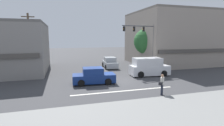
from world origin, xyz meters
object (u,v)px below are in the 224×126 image
object	(u,v)px
utility_pole_near_left	(30,44)
pedestrian_foreground_with_bag	(162,83)
traffic_light_mast	(146,39)
sedan_parked_curbside	(110,63)
van_crossing_rightbound	(149,67)
sedan_crossing_leftbound	(94,76)
street_tree	(147,42)

from	to	relation	value
utility_pole_near_left	pedestrian_foreground_with_bag	bearing A→B (deg)	-43.54
traffic_light_mast	sedan_parked_curbside	world-z (taller)	traffic_light_mast
van_crossing_rightbound	pedestrian_foreground_with_bag	distance (m)	7.14
utility_pole_near_left	van_crossing_rightbound	size ratio (longest dim) A/B	1.53
sedan_crossing_leftbound	van_crossing_rightbound	world-z (taller)	van_crossing_rightbound
street_tree	van_crossing_rightbound	world-z (taller)	street_tree
sedan_parked_curbside	pedestrian_foreground_with_bag	xyz separation A→B (m)	(0.56, -13.25, 0.24)
traffic_light_mast	utility_pole_near_left	bearing A→B (deg)	176.37
traffic_light_mast	van_crossing_rightbound	distance (m)	4.41
street_tree	utility_pole_near_left	size ratio (longest dim) A/B	0.81
sedan_crossing_leftbound	van_crossing_rightbound	bearing A→B (deg)	14.53
traffic_light_mast	van_crossing_rightbound	bearing A→B (deg)	-108.32
street_tree	sedan_parked_curbside	distance (m)	6.68
traffic_light_mast	van_crossing_rightbound	world-z (taller)	traffic_light_mast
sedan_crossing_leftbound	pedestrian_foreground_with_bag	size ratio (longest dim) A/B	2.52
street_tree	traffic_light_mast	world-z (taller)	traffic_light_mast
street_tree	pedestrian_foreground_with_bag	xyz separation A→B (m)	(-5.33, -13.10, -2.91)
traffic_light_mast	sedan_crossing_leftbound	world-z (taller)	traffic_light_mast
street_tree	sedan_parked_curbside	xyz separation A→B (m)	(-5.89, 0.15, -3.15)
traffic_light_mast	pedestrian_foreground_with_bag	bearing A→B (deg)	-109.30
pedestrian_foreground_with_bag	street_tree	bearing A→B (deg)	67.85
utility_pole_near_left	sedan_parked_curbside	world-z (taller)	utility_pole_near_left
van_crossing_rightbound	pedestrian_foreground_with_bag	xyz separation A→B (m)	(-2.41, -6.72, -0.05)
sedan_parked_curbside	pedestrian_foreground_with_bag	world-z (taller)	pedestrian_foreground_with_bag
utility_pole_near_left	van_crossing_rightbound	world-z (taller)	utility_pole_near_left
utility_pole_near_left	sedan_parked_curbside	xyz separation A→B (m)	(10.39, 2.85, -3.04)
pedestrian_foreground_with_bag	sedan_parked_curbside	bearing A→B (deg)	92.43
van_crossing_rightbound	street_tree	bearing A→B (deg)	65.35
sedan_parked_curbside	van_crossing_rightbound	xyz separation A→B (m)	(2.97, -6.53, 0.29)
sedan_crossing_leftbound	pedestrian_foreground_with_bag	distance (m)	6.69
street_tree	van_crossing_rightbound	size ratio (longest dim) A/B	1.24
sedan_crossing_leftbound	utility_pole_near_left	bearing A→B (deg)	139.59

